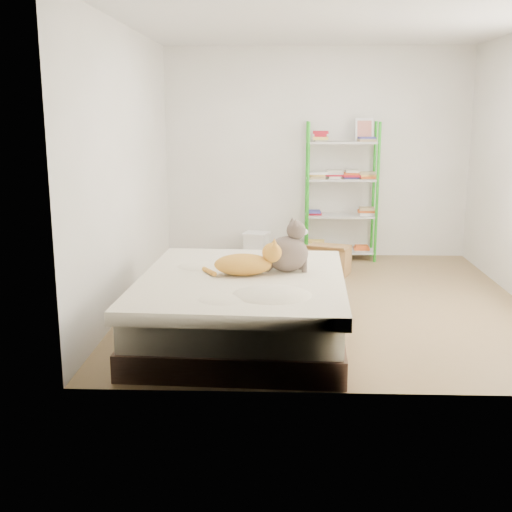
{
  "coord_description": "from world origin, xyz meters",
  "views": [
    {
      "loc": [
        -0.46,
        -6.05,
        1.82
      ],
      "look_at": [
        -0.66,
        -0.75,
        0.62
      ],
      "focal_mm": 45.0,
      "sensor_mm": 36.0,
      "label": 1
    }
  ],
  "objects_px": {
    "shelf_unit": "(342,192)",
    "white_bin": "(256,245)",
    "cardboard_box": "(328,260)",
    "grey_cat": "(287,246)",
    "orange_cat": "(243,262)",
    "bed": "(242,307)"
  },
  "relations": [
    {
      "from": "orange_cat",
      "to": "grey_cat",
      "type": "distance_m",
      "value": 0.4
    },
    {
      "from": "grey_cat",
      "to": "bed",
      "type": "bearing_deg",
      "value": 101.14
    },
    {
      "from": "bed",
      "to": "shelf_unit",
      "type": "distance_m",
      "value": 3.17
    },
    {
      "from": "bed",
      "to": "orange_cat",
      "type": "height_order",
      "value": "orange_cat"
    },
    {
      "from": "bed",
      "to": "orange_cat",
      "type": "xyz_separation_m",
      "value": [
        0.0,
        0.03,
        0.37
      ]
    },
    {
      "from": "orange_cat",
      "to": "shelf_unit",
      "type": "height_order",
      "value": "shelf_unit"
    },
    {
      "from": "grey_cat",
      "to": "orange_cat",
      "type": "bearing_deg",
      "value": 96.84
    },
    {
      "from": "shelf_unit",
      "to": "white_bin",
      "type": "distance_m",
      "value": 1.25
    },
    {
      "from": "shelf_unit",
      "to": "cardboard_box",
      "type": "distance_m",
      "value": 1.06
    },
    {
      "from": "shelf_unit",
      "to": "cardboard_box",
      "type": "height_order",
      "value": "shelf_unit"
    },
    {
      "from": "cardboard_box",
      "to": "white_bin",
      "type": "bearing_deg",
      "value": 156.68
    },
    {
      "from": "bed",
      "to": "white_bin",
      "type": "xyz_separation_m",
      "value": [
        0.01,
        2.9,
        -0.09
      ]
    },
    {
      "from": "bed",
      "to": "shelf_unit",
      "type": "height_order",
      "value": "shelf_unit"
    },
    {
      "from": "grey_cat",
      "to": "cardboard_box",
      "type": "bearing_deg",
      "value": -27.97
    },
    {
      "from": "grey_cat",
      "to": "shelf_unit",
      "type": "height_order",
      "value": "shelf_unit"
    },
    {
      "from": "orange_cat",
      "to": "cardboard_box",
      "type": "xyz_separation_m",
      "value": [
        0.85,
        2.11,
        -0.47
      ]
    },
    {
      "from": "bed",
      "to": "shelf_unit",
      "type": "relative_size",
      "value": 1.21
    },
    {
      "from": "grey_cat",
      "to": "shelf_unit",
      "type": "xyz_separation_m",
      "value": [
        0.7,
        2.76,
        0.11
      ]
    },
    {
      "from": "cardboard_box",
      "to": "white_bin",
      "type": "xyz_separation_m",
      "value": [
        -0.85,
        0.76,
        0.01
      ]
    },
    {
      "from": "orange_cat",
      "to": "grey_cat",
      "type": "xyz_separation_m",
      "value": [
        0.36,
        0.14,
        0.1
      ]
    },
    {
      "from": "grey_cat",
      "to": "white_bin",
      "type": "height_order",
      "value": "grey_cat"
    },
    {
      "from": "shelf_unit",
      "to": "white_bin",
      "type": "height_order",
      "value": "shelf_unit"
    }
  ]
}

